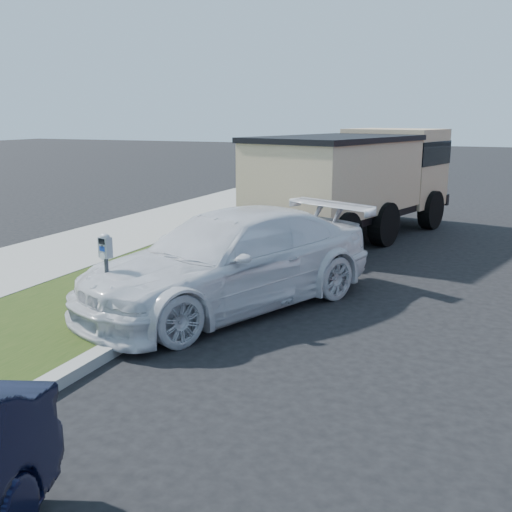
% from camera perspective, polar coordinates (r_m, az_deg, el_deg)
% --- Properties ---
extents(ground, '(120.00, 120.00, 0.00)m').
position_cam_1_polar(ground, '(8.21, 6.36, -9.18)').
color(ground, black).
rests_on(ground, ground).
extents(streetside, '(6.12, 50.00, 0.15)m').
position_cam_1_polar(streetside, '(12.44, -16.07, -1.50)').
color(streetside, gray).
rests_on(streetside, ground).
extents(parking_meter, '(0.21, 0.16, 1.36)m').
position_cam_1_polar(parking_meter, '(8.83, -14.10, -0.29)').
color(parking_meter, '#3F4247').
rests_on(parking_meter, ground).
extents(white_wagon, '(4.26, 5.88, 1.58)m').
position_cam_1_polar(white_wagon, '(9.95, -2.09, -0.31)').
color(white_wagon, silver).
rests_on(white_wagon, ground).
extents(dump_truck, '(4.34, 7.45, 2.75)m').
position_cam_1_polar(dump_truck, '(16.17, 9.69, 7.46)').
color(dump_truck, black).
rests_on(dump_truck, ground).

